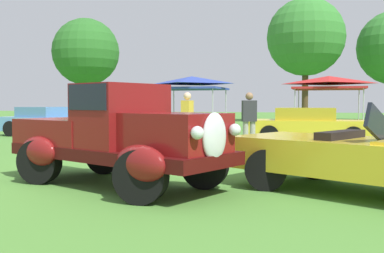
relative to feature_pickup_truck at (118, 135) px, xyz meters
name	(u,v)px	position (x,y,z in m)	size (l,w,h in m)	color
ground_plane	(97,180)	(-0.66, 0.45, -0.86)	(120.00, 120.00, 0.00)	#4C8433
feature_pickup_truck	(118,135)	(0.00, 0.00, 0.00)	(4.38, 2.98, 1.70)	#400B0B
neighbor_convertible	(373,157)	(4.00, 0.36, -0.28)	(4.51, 3.43, 1.40)	yellow
show_car_skyblue	(44,122)	(-8.00, 9.58, -0.26)	(4.08, 2.25, 1.22)	#669EDB
show_car_yellow	(310,126)	(2.78, 9.22, -0.26)	(4.48, 1.81, 1.22)	yellow
spectator_near_truck	(249,120)	(1.22, 5.97, 0.05)	(0.46, 0.37, 1.69)	#9E998E
spectator_between_cars	(187,120)	(-0.45, 5.41, 0.05)	(0.26, 0.41, 1.69)	#383838
canopy_tent_left_field	(192,82)	(-3.12, 14.84, 1.56)	(3.18, 3.18, 2.71)	#B7B7BC
canopy_tent_center_field	(329,82)	(3.42, 16.45, 1.56)	(3.37, 3.37, 2.71)	#B7B7BC
treeline_far_left	(86,52)	(-17.29, 29.47, 5.05)	(5.92, 5.92, 8.89)	#47331E
treeline_mid_left	(306,37)	(1.86, 26.60, 5.19)	(5.51, 5.51, 8.82)	#47331E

